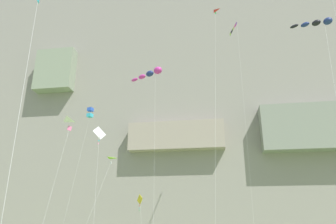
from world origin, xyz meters
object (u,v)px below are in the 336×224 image
at_px(kite_box_high_right, 90,113).
at_px(kite_diamond_upper_mid, 140,202).
at_px(kite_diamond_far_right, 99,137).
at_px(kite_banner_near_cliff, 235,44).
at_px(kite_windsock_high_left, 317,23).
at_px(kite_windsock_high_center, 150,73).
at_px(kite_delta_far_left, 74,129).
at_px(kite_delta_mid_center, 214,31).
at_px(kite_delta_low_left, 108,165).

distance_m(kite_box_high_right, kite_diamond_upper_mid, 13.89).
bearing_deg(kite_diamond_far_right, kite_diamond_upper_mid, 69.42).
relative_size(kite_banner_near_cliff, kite_diamond_upper_mid, 4.50).
bearing_deg(kite_windsock_high_left, kite_box_high_right, 156.61).
distance_m(kite_windsock_high_center, kite_delta_far_left, 14.75).
xyz_separation_m(kite_banner_near_cliff, kite_delta_mid_center, (-3.16, -6.31, -1.47)).
height_order(kite_diamond_far_right, kite_banner_near_cliff, kite_banner_near_cliff).
xyz_separation_m(kite_box_high_right, kite_windsock_high_left, (26.37, -11.40, 3.47)).
xyz_separation_m(kite_delta_far_left, kite_delta_mid_center, (15.54, 6.18, 14.88)).
height_order(kite_diamond_far_right, kite_delta_far_left, kite_diamond_far_right).
distance_m(kite_delta_low_left, kite_delta_mid_center, 22.65).
relative_size(kite_delta_far_left, kite_diamond_upper_mid, 1.84).
bearing_deg(kite_diamond_upper_mid, kite_box_high_right, -134.93).
height_order(kite_windsock_high_center, kite_delta_mid_center, kite_delta_mid_center).
relative_size(kite_box_high_right, kite_diamond_upper_mid, 2.50).
xyz_separation_m(kite_windsock_high_left, kite_diamond_upper_mid, (-20.55, 17.24, -14.66)).
bearing_deg(kite_windsock_high_center, kite_delta_far_left, -127.51).
bearing_deg(kite_delta_far_left, kite_banner_near_cliff, 33.73).
relative_size(kite_banner_near_cliff, kite_delta_mid_center, 1.04).
height_order(kite_delta_far_left, kite_diamond_upper_mid, kite_delta_far_left).
distance_m(kite_delta_far_left, kite_banner_near_cliff, 27.81).
height_order(kite_diamond_far_right, kite_windsock_high_left, kite_windsock_high_left).
bearing_deg(kite_windsock_high_center, kite_banner_near_cliff, 18.48).
distance_m(kite_diamond_far_right, kite_delta_mid_center, 20.61).
relative_size(kite_delta_far_left, kite_banner_near_cliff, 0.41).
relative_size(kite_box_high_right, kite_delta_low_left, 1.65).
height_order(kite_box_high_right, kite_banner_near_cliff, kite_banner_near_cliff).
xyz_separation_m(kite_windsock_high_center, kite_delta_low_left, (-5.29, -0.13, -12.77)).
distance_m(kite_windsock_high_left, kite_delta_low_left, 28.71).
height_order(kite_diamond_far_right, kite_delta_mid_center, kite_delta_mid_center).
distance_m(kite_windsock_high_left, kite_delta_mid_center, 15.58).
distance_m(kite_diamond_far_right, kite_banner_near_cliff, 25.13).
xyz_separation_m(kite_box_high_right, kite_banner_near_cliff, (20.21, 5.24, 11.94)).
bearing_deg(kite_delta_low_left, kite_delta_far_left, -97.91).
relative_size(kite_windsock_high_center, kite_delta_low_left, 2.17).
bearing_deg(kite_windsock_high_center, kite_box_high_right, -171.81).
bearing_deg(kite_delta_low_left, kite_banner_near_cliff, 13.53).
bearing_deg(kite_banner_near_cliff, kite_box_high_right, -165.46).
xyz_separation_m(kite_diamond_far_right, kite_delta_mid_center, (14.44, 1.66, 14.60)).
relative_size(kite_diamond_upper_mid, kite_delta_mid_center, 0.23).
height_order(kite_windsock_high_left, kite_banner_near_cliff, kite_banner_near_cliff).
distance_m(kite_windsock_high_left, kite_delta_far_left, 26.41).
bearing_deg(kite_delta_mid_center, kite_windsock_high_left, -47.97).
height_order(kite_windsock_high_center, kite_delta_far_left, kite_windsock_high_center).
height_order(kite_delta_far_left, kite_delta_low_left, kite_delta_far_left).
distance_m(kite_box_high_right, kite_banner_near_cliff, 24.05).
bearing_deg(kite_box_high_right, kite_delta_far_left, -78.27).
bearing_deg(kite_windsock_high_center, kite_delta_mid_center, -13.63).
distance_m(kite_delta_far_left, kite_delta_mid_center, 22.39).
bearing_deg(kite_delta_mid_center, kite_banner_near_cliff, 63.36).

